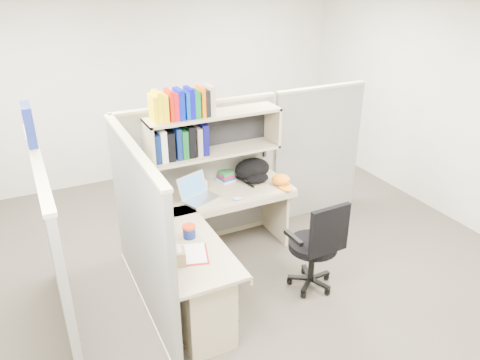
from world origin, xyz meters
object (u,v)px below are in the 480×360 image
laptop (200,189)px  backpack (255,171)px  desk (208,271)px  snack_canister (189,231)px  task_chair (315,259)px

laptop → backpack: bearing=-8.4°
desk → snack_canister: bearing=120.6°
desk → backpack: (0.96, 0.95, 0.41)m
laptop → snack_canister: (-0.35, -0.62, -0.07)m
desk → backpack: size_ratio=4.30×
desk → laptop: size_ratio=4.91×
laptop → snack_canister: laptop is taller
laptop → task_chair: task_chair is taller
desk → laptop: 0.92m
backpack → task_chair: 1.21m
snack_canister → task_chair: size_ratio=0.12×
backpack → task_chair: size_ratio=0.41×
desk → task_chair: task_chair is taller
laptop → desk: bearing=-130.2°
laptop → backpack: (0.71, 0.17, -0.01)m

